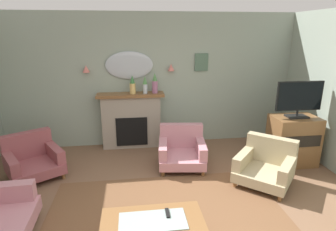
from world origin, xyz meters
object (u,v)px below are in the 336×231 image
(fireplace, at_px, (131,121))
(wall_sconce_right, at_px, (171,67))
(mantel_vase_centre, at_px, (133,85))
(armchair_near_fireplace, at_px, (182,149))
(mantel_vase_right, at_px, (145,85))
(wall_mirror, at_px, (129,65))
(armchair_in_corner, at_px, (266,165))
(coffee_table, at_px, (153,226))
(framed_picture, at_px, (201,62))
(tv_flatscreen, at_px, (299,98))
(mantel_vase_left, at_px, (155,84))
(tv_remote, at_px, (167,213))
(armchair_by_coffee_table, at_px, (32,159))
(wall_sconce_left, at_px, (86,69))
(tv_cabinet, at_px, (293,140))

(fireplace, xyz_separation_m, wall_sconce_right, (0.85, 0.09, 1.09))
(mantel_vase_centre, height_order, armchair_near_fireplace, mantel_vase_centre)
(mantel_vase_right, xyz_separation_m, wall_sconce_right, (0.55, 0.12, 0.32))
(wall_mirror, height_order, armchair_in_corner, wall_mirror)
(coffee_table, bearing_deg, mantel_vase_centre, 92.71)
(framed_picture, bearing_deg, mantel_vase_centre, -172.92)
(armchair_in_corner, bearing_deg, wall_sconce_right, 124.41)
(mantel_vase_right, height_order, armchair_near_fireplace, mantel_vase_right)
(tv_flatscreen, bearing_deg, coffee_table, -145.20)
(mantel_vase_left, bearing_deg, framed_picture, 10.20)
(mantel_vase_left, xyz_separation_m, wall_mirror, (-0.50, 0.17, 0.36))
(fireplace, height_order, armchair_in_corner, fireplace)
(mantel_vase_centre, relative_size, coffee_table, 0.34)
(coffee_table, height_order, armchair_in_corner, armchair_in_corner)
(mantel_vase_centre, bearing_deg, mantel_vase_right, 0.00)
(tv_remote, bearing_deg, wall_sconce_right, 81.13)
(fireplace, xyz_separation_m, mantel_vase_centre, (0.05, -0.03, 0.76))
(mantel_vase_right, relative_size, mantel_vase_left, 0.86)
(armchair_near_fireplace, height_order, armchair_by_coffee_table, same)
(wall_sconce_left, relative_size, framed_picture, 0.39)
(mantel_vase_centre, xyz_separation_m, coffee_table, (0.15, -3.08, -0.94))
(framed_picture, xyz_separation_m, coffee_table, (-1.30, -3.26, -1.37))
(wall_sconce_left, bearing_deg, tv_flatscreen, -19.00)
(armchair_in_corner, bearing_deg, armchair_by_coffee_table, 169.16)
(armchair_near_fireplace, bearing_deg, armchair_by_coffee_table, -178.62)
(armchair_in_corner, bearing_deg, tv_remote, -145.17)
(mantel_vase_left, relative_size, armchair_near_fireplace, 0.45)
(wall_sconce_right, bearing_deg, armchair_in_corner, -55.59)
(fireplace, distance_m, armchair_by_coffee_table, 2.00)
(fireplace, bearing_deg, tv_remote, -83.07)
(wall_mirror, bearing_deg, armchair_near_fireplace, -51.63)
(fireplace, relative_size, tv_remote, 8.50)
(armchair_by_coffee_table, bearing_deg, wall_sconce_left, 53.99)
(armchair_near_fireplace, height_order, tv_flatscreen, tv_flatscreen)
(fireplace, height_order, tv_cabinet, fireplace)
(tv_cabinet, bearing_deg, tv_remote, -144.58)
(wall_mirror, relative_size, tv_cabinet, 1.07)
(mantel_vase_left, relative_size, framed_picture, 1.14)
(tv_remote, bearing_deg, wall_mirror, 96.62)
(fireplace, distance_m, mantel_vase_centre, 0.76)
(mantel_vase_centre, relative_size, mantel_vase_left, 0.91)
(mantel_vase_right, xyz_separation_m, tv_cabinet, (2.63, -1.16, -0.89))
(mantel_vase_centre, xyz_separation_m, tv_flatscreen, (2.88, -1.18, -0.08))
(mantel_vase_right, xyz_separation_m, coffee_table, (-0.10, -3.08, -0.96))
(fireplace, xyz_separation_m, coffee_table, (0.20, -3.11, -0.19))
(coffee_table, relative_size, tv_cabinet, 1.22)
(mantel_vase_centre, distance_m, mantel_vase_right, 0.25)
(wall_sconce_right, bearing_deg, wall_sconce_left, 180.00)
(mantel_vase_left, bearing_deg, armchair_near_fireplace, -67.65)
(fireplace, distance_m, tv_cabinet, 3.16)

